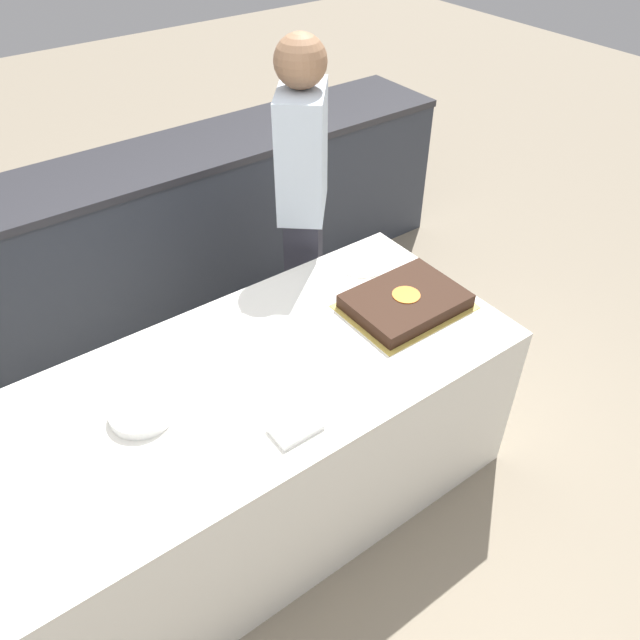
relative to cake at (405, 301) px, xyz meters
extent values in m
plane|color=gray|center=(-0.79, 0.04, -0.80)|extent=(14.00, 14.00, 0.00)
cube|color=#333842|center=(-0.79, 1.57, -0.36)|extent=(4.40, 0.55, 0.88)
cube|color=#2D2D33|center=(-0.79, 1.57, 0.10)|extent=(4.40, 0.58, 0.04)
cube|color=white|center=(-0.79, 0.04, -0.41)|extent=(2.17, 0.91, 0.77)
cube|color=gold|center=(0.00, 0.00, -0.03)|extent=(0.49, 0.37, 0.00)
cube|color=black|center=(0.00, 0.00, 0.00)|extent=(0.45, 0.33, 0.06)
cylinder|color=orange|center=(0.00, 0.00, 0.03)|extent=(0.11, 0.11, 0.00)
cylinder|color=white|center=(-1.10, 0.09, -0.01)|extent=(0.22, 0.22, 0.04)
cylinder|color=white|center=(0.05, 0.34, -0.03)|extent=(0.21, 0.21, 0.00)
cube|color=white|center=(-0.72, -0.27, -0.02)|extent=(0.16, 0.11, 0.02)
cube|color=#282833|center=(0.00, 0.72, -0.35)|extent=(0.32, 0.34, 0.89)
cube|color=silver|center=(0.00, 0.72, 0.37)|extent=(0.39, 0.40, 0.55)
sphere|color=#936B4C|center=(0.00, 0.72, 0.76)|extent=(0.22, 0.22, 0.22)
camera|label=1|loc=(-1.44, -1.39, 1.55)|focal=35.00mm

